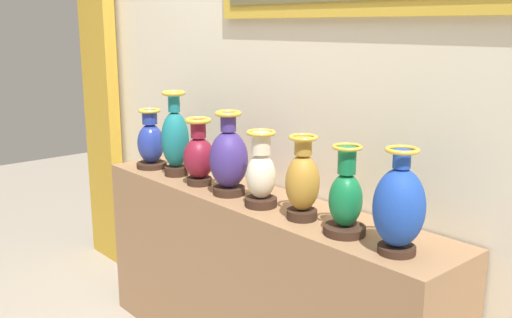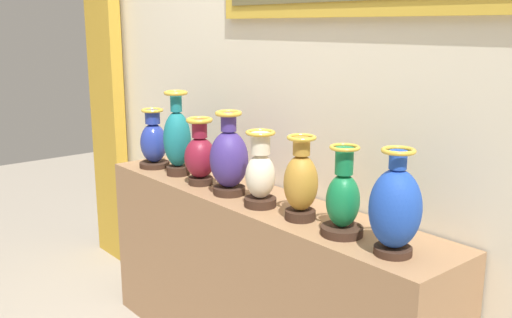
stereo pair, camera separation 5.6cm
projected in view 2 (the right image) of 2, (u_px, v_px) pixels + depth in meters
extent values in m
cube|color=#99704C|center=(256.00, 285.00, 2.64)|extent=(1.97, 0.38, 0.84)
cube|color=beige|center=(299.00, 46.00, 2.56)|extent=(3.99, 0.10, 3.00)
cube|color=gold|center=(104.00, 61.00, 3.80)|extent=(0.36, 0.08, 2.72)
cylinder|color=#382319|center=(154.00, 164.00, 3.09)|extent=(0.16, 0.16, 0.03)
ellipsoid|color=#263899|center=(154.00, 143.00, 3.07)|extent=(0.14, 0.14, 0.21)
cylinder|color=#263899|center=(153.00, 117.00, 3.04)|extent=(0.08, 0.08, 0.07)
torus|color=gold|center=(152.00, 110.00, 3.03)|extent=(0.12, 0.12, 0.02)
cylinder|color=#382319|center=(178.00, 170.00, 2.93)|extent=(0.12, 0.12, 0.04)
ellipsoid|color=#19727A|center=(177.00, 139.00, 2.89)|extent=(0.14, 0.14, 0.28)
cylinder|color=#19727A|center=(176.00, 102.00, 2.85)|extent=(0.06, 0.06, 0.09)
torus|color=gold|center=(176.00, 93.00, 2.84)|extent=(0.12, 0.12, 0.02)
cylinder|color=#382319|center=(201.00, 181.00, 2.76)|extent=(0.12, 0.12, 0.03)
ellipsoid|color=maroon|center=(200.00, 158.00, 2.73)|extent=(0.15, 0.15, 0.19)
cylinder|color=maroon|center=(199.00, 129.00, 2.70)|extent=(0.07, 0.07, 0.08)
torus|color=gold|center=(199.00, 120.00, 2.69)|extent=(0.13, 0.13, 0.02)
cylinder|color=#382319|center=(229.00, 190.00, 2.60)|extent=(0.14, 0.14, 0.03)
ellipsoid|color=#3F2D7F|center=(229.00, 159.00, 2.56)|extent=(0.17, 0.17, 0.26)
cylinder|color=#3F2D7F|center=(229.00, 122.00, 2.53)|extent=(0.07, 0.07, 0.08)
torus|color=gold|center=(228.00, 113.00, 2.52)|extent=(0.12, 0.12, 0.02)
cylinder|color=#382319|center=(260.00, 202.00, 2.42)|extent=(0.14, 0.14, 0.04)
ellipsoid|color=beige|center=(260.00, 176.00, 2.40)|extent=(0.13, 0.13, 0.19)
cylinder|color=beige|center=(260.00, 143.00, 2.37)|extent=(0.08, 0.08, 0.09)
torus|color=gold|center=(260.00, 133.00, 2.36)|extent=(0.12, 0.12, 0.02)
cylinder|color=#382319|center=(300.00, 215.00, 2.26)|extent=(0.12, 0.12, 0.04)
ellipsoid|color=#B27F2D|center=(301.00, 183.00, 2.23)|extent=(0.13, 0.13, 0.22)
cylinder|color=#B27F2D|center=(301.00, 146.00, 2.20)|extent=(0.07, 0.07, 0.07)
torus|color=gold|center=(302.00, 138.00, 2.19)|extent=(0.11, 0.11, 0.02)
cylinder|color=#382319|center=(342.00, 231.00, 2.09)|extent=(0.16, 0.16, 0.03)
ellipsoid|color=#14723D|center=(343.00, 201.00, 2.06)|extent=(0.12, 0.12, 0.20)
cylinder|color=#14723D|center=(344.00, 161.00, 2.03)|extent=(0.07, 0.07, 0.10)
torus|color=gold|center=(345.00, 147.00, 2.02)|extent=(0.11, 0.11, 0.01)
cylinder|color=#382319|center=(393.00, 251.00, 1.91)|extent=(0.13, 0.13, 0.03)
ellipsoid|color=#1E47B2|center=(395.00, 208.00, 1.88)|extent=(0.17, 0.17, 0.27)
cylinder|color=#1E47B2|center=(398.00, 160.00, 1.84)|extent=(0.06, 0.06, 0.06)
torus|color=gold|center=(399.00, 151.00, 1.84)|extent=(0.11, 0.11, 0.02)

